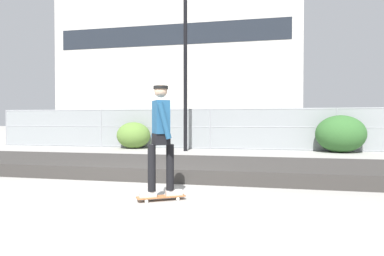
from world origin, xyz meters
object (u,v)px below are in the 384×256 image
Objects in this scene: skateboard at (161,197)px; parked_car_near at (174,129)px; shrub_center at (341,134)px; skater at (161,132)px; shrub_left at (133,135)px; street_lamp at (185,42)px; parked_car_mid at (270,129)px.

skateboard is 0.18× the size of parked_car_near.
shrub_center is at bearing 63.77° from skateboard.
skater is 10.51m from shrub_left.
skater is at bearing -116.23° from shrub_center.
skateboard is 10.05m from street_lamp.
street_lamp is (-1.68, 8.79, 3.51)m from skater.
parked_car_near is 5.33m from parked_car_mid.
street_lamp is at bearing -127.44° from parked_car_mid.
skater is 0.24× the size of street_lamp.
skateboard is 13.66m from parked_car_near.
parked_car_near reaches higher than skateboard.
street_lamp is 4.88m from shrub_left.
parked_car_mid reaches higher than skateboard.
parked_car_near is 8.89m from shrub_center.
street_lamp is at bearing -174.00° from shrub_center.
parked_car_mid is at bearing 32.10° from shrub_left.
skater is 13.64m from parked_car_near.
shrub_left is (-2.67, 0.76, -4.01)m from street_lamp.
parked_car_near is (-3.40, 13.21, 0.78)m from skateboard.
shrub_left is at bearing -104.54° from parked_car_near.
shrub_center is at bearing -55.73° from parked_car_mid.
street_lamp is at bearing -15.93° from shrub_left.
skateboard is 13.64m from parked_car_mid.
parked_car_near reaches higher than shrub_center.
parked_car_near is at bearing 104.45° from skater.
skater is at bearing -75.55° from parked_car_near.
shrub_left is (-4.35, 9.55, -0.51)m from skater.
shrub_left is 9.01m from shrub_center.
skater is at bearing 0.00° from skateboard.
skateboard is at bearing -79.19° from street_lamp.
shrub_left is (-4.35, 9.55, 0.56)m from skateboard.
skater reaches higher than parked_car_near.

